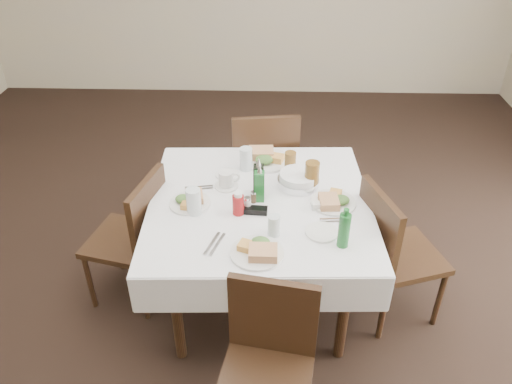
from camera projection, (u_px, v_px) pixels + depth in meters
ground_plane at (227, 305)px, 3.17m from camera, size 7.00×7.00×0.00m
room_shell at (214, 35)px, 2.22m from camera, size 6.04×7.04×2.80m
dining_table at (260, 213)px, 2.86m from camera, size 1.29×1.29×0.76m
chair_north at (264, 163)px, 3.57m from camera, size 0.51×0.51×0.96m
chair_south at (268, 357)px, 2.25m from camera, size 0.47×0.47×0.87m
chair_east at (390, 248)px, 2.85m from camera, size 0.54×0.54×0.90m
chair_west at (137, 233)px, 2.97m from camera, size 0.51×0.51×0.89m
meal_north at (265, 158)px, 3.16m from camera, size 0.30×0.30×0.07m
meal_south at (258, 250)px, 2.42m from camera, size 0.27×0.27×0.06m
meal_east at (333, 201)px, 2.77m from camera, size 0.25×0.25×0.06m
meal_west at (190, 200)px, 2.77m from camera, size 0.23×0.23×0.05m
side_plate_a at (227, 174)px, 3.03m from camera, size 0.15×0.15×0.01m
side_plate_b at (322, 232)px, 2.56m from camera, size 0.17×0.17×0.01m
water_n at (246, 159)px, 3.05m from camera, size 0.08×0.08×0.14m
water_s at (274, 225)px, 2.52m from camera, size 0.06×0.06×0.12m
water_e at (312, 180)px, 2.88m from camera, size 0.06×0.06×0.12m
water_w at (194, 201)px, 2.67m from camera, size 0.08×0.08×0.15m
iced_tea_a at (290, 163)px, 3.01m from camera, size 0.07×0.07×0.14m
iced_tea_b at (312, 176)px, 2.87m from camera, size 0.08×0.08×0.17m
bread_basket at (298, 180)px, 2.92m from camera, size 0.25×0.25×0.08m
oil_cruet_dark at (259, 179)px, 2.80m from camera, size 0.06×0.06×0.24m
oil_cruet_green at (259, 185)px, 2.76m from camera, size 0.06×0.06×0.23m
ketchup_bottle at (238, 204)px, 2.67m from camera, size 0.06×0.06×0.14m
salt_shaker at (248, 204)px, 2.71m from camera, size 0.04×0.04×0.08m
pepper_shaker at (253, 197)px, 2.78m from camera, size 0.03×0.03×0.07m
coffee_mug at (227, 180)px, 2.90m from camera, size 0.15×0.14×0.10m
sunglasses at (253, 210)px, 2.70m from camera, size 0.16×0.06×0.03m
green_bottle at (344, 230)px, 2.43m from camera, size 0.06×0.06×0.22m
sugar_caddy at (319, 206)px, 2.73m from camera, size 0.08×0.05×0.04m
cutlery_n at (292, 160)px, 3.18m from camera, size 0.05×0.19×0.01m
cutlery_s at (215, 244)px, 2.49m from camera, size 0.10×0.19×0.01m
cutlery_e at (335, 220)px, 2.65m from camera, size 0.17×0.05×0.01m
cutlery_w at (199, 188)px, 2.91m from camera, size 0.17×0.07×0.01m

